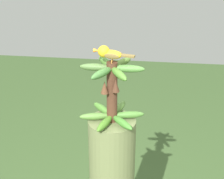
{
  "coord_description": "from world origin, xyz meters",
  "views": [
    {
      "loc": [
        0.19,
        -1.6,
        2.17
      ],
      "look_at": [
        0.0,
        0.0,
        1.4
      ],
      "focal_mm": 60.59,
      "sensor_mm": 36.0,
      "label": 1
    }
  ],
  "objects": [
    {
      "name": "perched_bird",
      "position": [
        -0.02,
        0.0,
        1.58
      ],
      "size": [
        0.2,
        0.07,
        0.08
      ],
      "color": "#C68933",
      "rests_on": "banana_bunch"
    },
    {
      "name": "banana_bunch",
      "position": [
        -0.0,
        -0.0,
        1.39
      ],
      "size": [
        0.32,
        0.31,
        0.31
      ],
      "color": "#4C2D1E",
      "rests_on": "banana_tree"
    }
  ]
}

